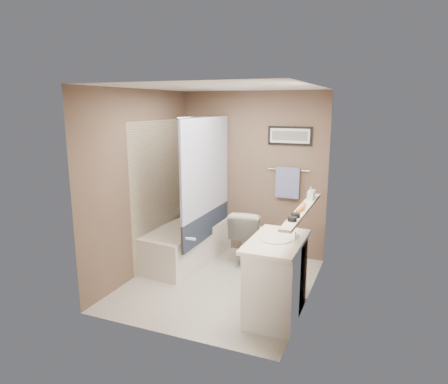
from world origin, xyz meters
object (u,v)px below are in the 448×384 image
at_px(candle_bowl_near, 292,219).
at_px(hair_brush_front, 301,209).
at_px(bathtub, 186,244).
at_px(glass_jar, 312,194).
at_px(vanity, 276,279).
at_px(candle_bowl_far, 295,215).
at_px(soap_bottle, 310,194).
at_px(hair_brush_back, 303,206).
at_px(toilet, 249,235).

xyz_separation_m(candle_bowl_near, hair_brush_front, (0.00, 0.39, 0.00)).
height_order(bathtub, glass_jar, glass_jar).
bearing_deg(vanity, candle_bowl_far, -15.79).
bearing_deg(glass_jar, candle_bowl_far, -90.00).
xyz_separation_m(candle_bowl_far, glass_jar, (0.00, 0.90, 0.03)).
distance_m(bathtub, vanity, 1.89).
bearing_deg(soap_bottle, candle_bowl_far, -90.00).
xyz_separation_m(hair_brush_back, soap_bottle, (0.00, 0.42, 0.05)).
xyz_separation_m(hair_brush_front, hair_brush_back, (0.00, 0.12, 0.00)).
distance_m(hair_brush_front, hair_brush_back, 0.12).
relative_size(candle_bowl_near, hair_brush_back, 0.41).
relative_size(bathtub, hair_brush_back, 6.82).
relative_size(candle_bowl_far, hair_brush_back, 0.41).
bearing_deg(vanity, glass_jar, 76.14).
relative_size(vanity, candle_bowl_far, 10.00).
height_order(candle_bowl_near, glass_jar, glass_jar).
height_order(bathtub, soap_bottle, soap_bottle).
bearing_deg(toilet, hair_brush_front, 126.02).
height_order(toilet, vanity, vanity).
relative_size(toilet, soap_bottle, 5.09).
relative_size(bathtub, vanity, 1.67).
xyz_separation_m(vanity, candle_bowl_near, (0.19, -0.19, 0.73)).
xyz_separation_m(toilet, hair_brush_back, (0.94, -0.99, 0.75)).
xyz_separation_m(candle_bowl_far, hair_brush_front, (0.00, 0.25, 0.00)).
bearing_deg(toilet, glass_jar, 149.74).
xyz_separation_m(vanity, soap_bottle, (0.19, 0.75, 0.79)).
relative_size(vanity, hair_brush_back, 4.09).
distance_m(vanity, candle_bowl_far, 0.76).
xyz_separation_m(toilet, candle_bowl_far, (0.94, -1.36, 0.75)).
bearing_deg(candle_bowl_far, bathtub, 149.94).
distance_m(toilet, vanity, 1.52).
height_order(hair_brush_back, glass_jar, glass_jar).
distance_m(glass_jar, soap_bottle, 0.11).
bearing_deg(bathtub, hair_brush_back, -14.69).
bearing_deg(candle_bowl_near, candle_bowl_far, 90.00).
distance_m(bathtub, hair_brush_front, 2.14).
bearing_deg(candle_bowl_near, bathtub, 146.63).
relative_size(hair_brush_front, soap_bottle, 1.45).
distance_m(bathtub, glass_jar, 2.01).
distance_m(bathtub, candle_bowl_near, 2.31).
bearing_deg(bathtub, candle_bowl_near, -27.75).
bearing_deg(soap_bottle, hair_brush_front, -90.00).
bearing_deg(hair_brush_front, bathtub, 156.38).
bearing_deg(candle_bowl_far, hair_brush_front, 90.00).
distance_m(vanity, hair_brush_back, 0.83).
height_order(vanity, hair_brush_front, hair_brush_front).
bearing_deg(hair_brush_front, glass_jar, 90.00).
relative_size(candle_bowl_far, soap_bottle, 0.59).
relative_size(toilet, candle_bowl_near, 8.56).
bearing_deg(soap_bottle, bathtub, 172.44).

